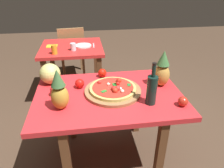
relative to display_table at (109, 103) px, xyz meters
name	(u,v)px	position (x,y,z in m)	size (l,w,h in m)	color
ground_plane	(109,157)	(0.00, 0.00, -0.63)	(10.00, 10.00, 0.00)	#4C3828
display_table	(109,103)	(0.00, 0.00, 0.00)	(1.18, 0.80, 0.73)	brown
background_table	(72,55)	(-0.34, 1.27, -0.03)	(0.81, 0.76, 0.73)	brown
dining_chair	(72,49)	(-0.37, 1.88, -0.15)	(0.44, 0.44, 0.85)	#966A42
pizza_board	(113,91)	(0.04, 0.01, 0.11)	(0.46, 0.46, 0.03)	#966A42
pizza	(113,88)	(0.04, 0.01, 0.14)	(0.38, 0.38, 0.06)	tan
wine_bottle	(152,89)	(0.29, -0.18, 0.22)	(0.08, 0.08, 0.33)	black
pineapple_left	(162,70)	(0.47, 0.08, 0.24)	(0.13, 0.13, 0.31)	#B7873A
pineapple_right	(59,91)	(-0.36, -0.15, 0.23)	(0.12, 0.12, 0.31)	#BA9031
melon	(50,74)	(-0.48, 0.26, 0.18)	(0.18, 0.18, 0.18)	#DAD675
bell_pepper	(56,90)	(-0.42, 0.04, 0.14)	(0.09, 0.09, 0.09)	red
tomato_at_corner	(80,83)	(-0.23, 0.13, 0.13)	(0.08, 0.08, 0.08)	red
tomato_near_board	(102,73)	(-0.02, 0.31, 0.14)	(0.08, 0.08, 0.08)	red
tomato_by_bottle	(183,101)	(0.52, -0.25, 0.13)	(0.07, 0.07, 0.07)	red
drinking_glass_juice	(54,49)	(-0.53, 1.01, 0.15)	(0.07, 0.07, 0.11)	orange
drinking_glass_water	(73,47)	(-0.31, 1.11, 0.14)	(0.07, 0.07, 0.09)	silver
dinner_plate	(83,46)	(-0.18, 1.26, 0.10)	(0.22, 0.22, 0.02)	white
fork_utensil	(72,46)	(-0.32, 1.26, 0.10)	(0.02, 0.18, 0.01)	silver
knife_utensil	(94,45)	(-0.04, 1.26, 0.10)	(0.02, 0.18, 0.01)	silver
napkin_folded	(52,46)	(-0.59, 1.31, 0.10)	(0.14, 0.12, 0.01)	yellow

